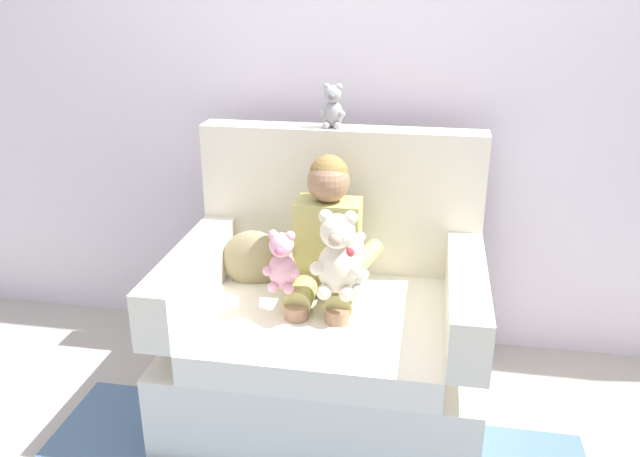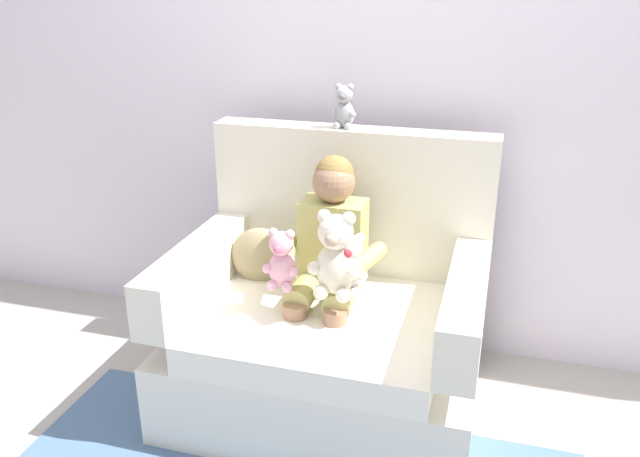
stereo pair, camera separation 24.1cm
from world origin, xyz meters
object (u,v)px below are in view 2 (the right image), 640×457
at_px(plush_pink, 282,261).
at_px(plush_cream, 336,257).
at_px(plush_white, 350,265).
at_px(seated_child, 329,250).
at_px(armchair, 331,327).
at_px(plush_grey_on_backrest, 344,108).
at_px(throw_pillow, 261,256).

distance_m(plush_pink, plush_cream, 0.22).
height_order(plush_pink, plush_white, same).
distance_m(plush_white, plush_cream, 0.07).
bearing_deg(plush_pink, plush_white, 22.37).
height_order(seated_child, plush_cream, seated_child).
bearing_deg(armchair, plush_cream, -68.98).
height_order(armchair, plush_grey_on_backrest, plush_grey_on_backrest).
relative_size(plush_white, throw_pillow, 0.93).
relative_size(plush_pink, plush_white, 1.00).
bearing_deg(throw_pillow, plush_white, -27.26).
bearing_deg(plush_white, throw_pillow, 166.08).
bearing_deg(seated_child, plush_cream, -58.52).
distance_m(seated_child, plush_white, 0.18).
bearing_deg(plush_grey_on_backrest, plush_pink, -91.47).
bearing_deg(plush_grey_on_backrest, plush_cream, -66.85).
bearing_deg(seated_child, plush_white, -39.84).
bearing_deg(plush_cream, armchair, 95.87).
height_order(seated_child, plush_pink, seated_child).
distance_m(armchair, plush_pink, 0.41).
bearing_deg(throw_pillow, armchair, -19.22).
relative_size(seated_child, plush_cream, 2.45).
distance_m(seated_child, plush_grey_on_backrest, 0.60).
xyz_separation_m(armchair, plush_pink, (-0.15, -0.15, 0.35)).
xyz_separation_m(seated_child, throw_pillow, (-0.33, 0.10, -0.11)).
xyz_separation_m(armchair, plush_cream, (0.06, -0.15, 0.39)).
distance_m(seated_child, throw_pillow, 0.36).
height_order(plush_pink, plush_grey_on_backrest, plush_grey_on_backrest).
relative_size(seated_child, plush_grey_on_backrest, 4.46).
distance_m(plush_grey_on_backrest, throw_pillow, 0.73).
xyz_separation_m(plush_pink, plush_white, (0.26, 0.04, 0.00)).
height_order(plush_white, throw_pillow, plush_white).
relative_size(plush_cream, throw_pillow, 1.29).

